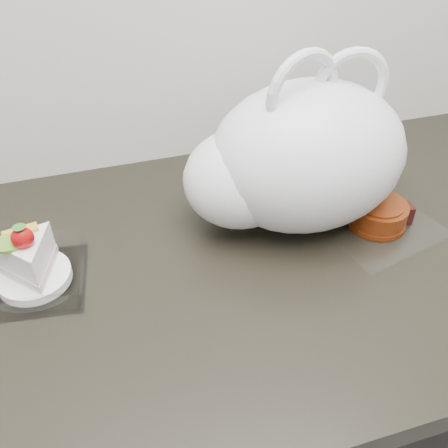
{
  "coord_description": "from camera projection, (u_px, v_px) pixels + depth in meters",
  "views": [
    {
      "loc": [
        -0.16,
        1.16,
        1.43
      ],
      "look_at": [
        0.01,
        1.72,
        0.94
      ],
      "focal_mm": 40.0,
      "sensor_mm": 36.0,
      "label": 1
    }
  ],
  "objects": [
    {
      "name": "plastic_bag",
      "position": [
        294.0,
        159.0,
        0.77
      ],
      "size": [
        0.38,
        0.28,
        0.29
      ],
      "rotation": [
        0.0,
        0.0,
        0.13
      ],
      "color": "white",
      "rests_on": "counter"
    },
    {
      "name": "mooncake_wrap",
      "position": [
        379.0,
        216.0,
        0.81
      ],
      "size": [
        0.22,
        0.21,
        0.04
      ],
      "rotation": [
        0.0,
        0.0,
        0.41
      ],
      "color": "white",
      "rests_on": "counter"
    },
    {
      "name": "cake_tray",
      "position": [
        31.0,
        267.0,
        0.7
      ],
      "size": [
        0.16,
        0.16,
        0.11
      ],
      "rotation": [
        0.0,
        0.0,
        -0.12
      ],
      "color": "white",
      "rests_on": "counter"
    },
    {
      "name": "counter",
      "position": [
        222.0,
        414.0,
        1.05
      ],
      "size": [
        2.04,
        0.64,
        0.9
      ],
      "color": "black",
      "rests_on": "ground"
    }
  ]
}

